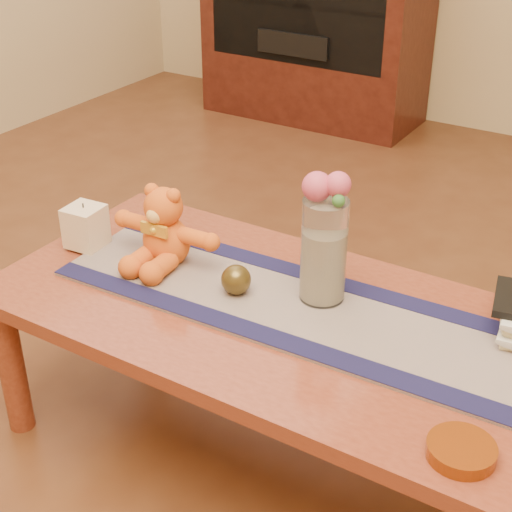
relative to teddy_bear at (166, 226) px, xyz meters
The scene contains 28 objects.
floor 0.66m from the teddy_bear, ahead, with size 5.50×5.50×0.00m, color #522B17.
coffee_table_top 0.38m from the teddy_bear, ahead, with size 1.40×0.70×0.04m, color maroon.
table_leg_fl 0.56m from the teddy_bear, 130.56° to the right, with size 0.07×0.07×0.41m, color maroon.
table_leg_bl 0.52m from the teddy_bear, 139.31° to the left, with size 0.07×0.07×0.41m, color maroon.
persian_runner 0.40m from the teddy_bear, ahead, with size 1.20×0.35×0.01m, color #1A1D4A.
runner_border_near 0.43m from the teddy_bear, 22.34° to the right, with size 1.20×0.06×0.00m, color #131238.
runner_border_far 0.41m from the teddy_bear, 18.77° to the left, with size 1.20×0.06×0.00m, color #131238.
teddy_bear is the anchor object (origin of this frame).
pillar_candle 0.25m from the teddy_bear, 168.28° to the right, with size 0.09×0.09×0.11m, color beige.
candle_wick 0.24m from the teddy_bear, 168.28° to the right, with size 0.00×0.00×0.01m, color black.
glass_vase 0.44m from the teddy_bear, ahead, with size 0.11×0.11×0.26m, color silver.
potpourri_fill 0.44m from the teddy_bear, ahead, with size 0.09×0.09×0.18m, color beige.
rose_left 0.46m from the teddy_bear, ahead, with size 0.07×0.07×0.07m, color #C04361.
rose_right 0.51m from the teddy_bear, ahead, with size 0.06×0.06×0.06m, color #C04361.
blue_flower_back 0.49m from the teddy_bear, 10.87° to the left, with size 0.04×0.04×0.04m, color #4C5BA6.
blue_flower_side 0.45m from the teddy_bear, ahead, with size 0.04×0.04×0.04m, color #4C5BA6.
leaf_sprig 0.51m from the teddy_bear, ahead, with size 0.03×0.03×0.03m, color #33662D.
bronze_ball 0.26m from the teddy_bear, ahead, with size 0.07×0.07×0.07m, color #4B3C19.
book_bottom 0.86m from the teddy_bear, 11.36° to the left, with size 0.17×0.22×0.02m, color #F0E8B9.
book_lower 0.86m from the teddy_bear, 11.10° to the left, with size 0.16×0.22×0.02m, color #F0E8B9.
book_upper 0.85m from the teddy_bear, 11.56° to the left, with size 0.17×0.22×0.02m, color #F0E8B9.
book_top 0.86m from the teddy_bear, 11.23° to the left, with size 0.16×0.22×0.02m, color #F0E8B9.
tv_remote 0.86m from the teddy_bear, 10.69° to the left, with size 0.04×0.16×0.02m, color black.
amber_dish 0.95m from the teddy_bear, 17.88° to the right, with size 0.13×0.13×0.03m, color #BF5914.
media_cabinet 2.58m from the teddy_bear, 109.15° to the left, with size 1.20×0.50×1.10m, color black.
cabinet_cavity 2.36m from the teddy_bear, 111.02° to the left, with size 1.02×0.03×0.61m, color black.
cabinet_shelf 2.44m from the teddy_bear, 110.31° to the left, with size 1.02×0.20×0.03m, color black.
stereo_lower 2.46m from the teddy_bear, 110.15° to the left, with size 0.42×0.28×0.12m, color black.
Camera 1 is at (0.78, -1.33, 1.46)m, focal length 53.53 mm.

